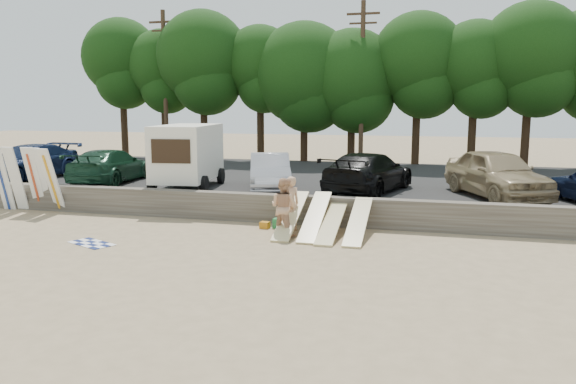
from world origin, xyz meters
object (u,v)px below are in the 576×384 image
Objects in this scene: car_4 at (497,173)px; cooler at (279,223)px; car_2 at (270,172)px; box_trailer at (187,153)px; beachgoer_b at (283,207)px; car_3 at (368,172)px; beachgoer_a at (290,204)px; car_1 at (110,166)px; car_0 at (28,162)px.

cooler is (-7.20, -4.05, -1.44)m from car_4.
box_trailer is at bearing 166.93° from car_2.
car_4 is 8.49m from beachgoer_b.
car_3 is at bearing 60.54° from cooler.
cooler is (-0.47, 0.32, -0.74)m from beachgoer_a.
beachgoer_a is at bearing 81.02° from car_3.
car_3 is 5.03m from cooler.
car_1 is 13.39× the size of cooler.
car_0 reaches higher than car_3.
car_1 reaches higher than beachgoer_b.
car_1 is 0.97× the size of car_4.
box_trailer is 0.84× the size of car_1.
car_1 is 2.75× the size of beachgoer_b.
beachgoer_b reaches higher than cooler.
car_3 reaches higher than cooler.
car_0 is at bearing 168.73° from box_trailer.
car_3 reaches higher than beachgoer_a.
car_3 is at bearing -154.43° from beachgoer_a.
car_2 reaches higher than beachgoer_b.
car_1 is at bearing 16.06° from car_3.
car_3 is (11.35, 0.21, 0.04)m from car_1.
car_4 is (4.73, -0.13, 0.12)m from car_3.
car_4 reaches higher than car_3.
cooler is at bearing 149.93° from car_1.
car_1 reaches higher than beachgoer_a.
car_2 is (3.46, 0.31, -0.72)m from box_trailer.
car_2 is 0.82× the size of car_3.
car_2 is 4.56m from beachgoer_a.
box_trailer is 6.34m from cooler.
beachgoer_b is (-0.03, -0.74, 0.02)m from beachgoer_a.
car_2 is at bearing 172.57° from car_1.
car_3 is 2.90× the size of beachgoer_b.
beachgoer_a is at bearing 149.40° from car_1.
beachgoer_a is (1.93, -4.10, -0.52)m from car_2.
cooler is (-0.45, 1.06, -0.77)m from beachgoer_b.
car_0 is at bearing 15.57° from car_3.
car_2 is 8.66m from car_4.
car_1 is 11.35m from car_3.
beachgoer_a is at bearing -73.24° from beachgoer_b.
beachgoer_a is 0.98× the size of beachgoer_b.
beachgoer_b is (1.90, -4.84, -0.50)m from car_2.
cooler is (8.88, -3.96, -1.28)m from car_1.
car_1 is at bearing -9.53° from beachgoer_b.
car_3 is at bearing -12.44° from car_2.
car_0 reaches higher than cooler.
car_0 is 1.07× the size of car_1.
beachgoer_a is (9.35, -4.28, -0.54)m from car_1.
box_trailer is at bearing -21.41° from beachgoer_b.
car_1 is at bearing 165.42° from box_trailer.
box_trailer is 0.81× the size of car_4.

